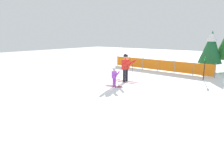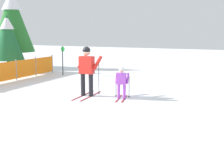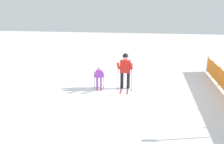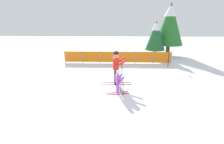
% 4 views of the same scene
% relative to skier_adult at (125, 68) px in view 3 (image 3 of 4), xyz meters
% --- Properties ---
extents(ground_plane, '(60.00, 60.00, 0.00)m').
position_rel_skier_adult_xyz_m(ground_plane, '(-0.33, 0.01, -1.09)').
color(ground_plane, white).
extents(skier_adult, '(1.74, 0.79, 1.82)m').
position_rel_skier_adult_xyz_m(skier_adult, '(0.00, 0.00, 0.00)').
color(skier_adult, maroon).
rests_on(skier_adult, ground_plane).
extents(skier_child, '(1.10, 0.55, 1.14)m').
position_rel_skier_adult_xyz_m(skier_child, '(0.10, -1.33, -0.43)').
color(skier_child, maroon).
rests_on(skier_child, ground_plane).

